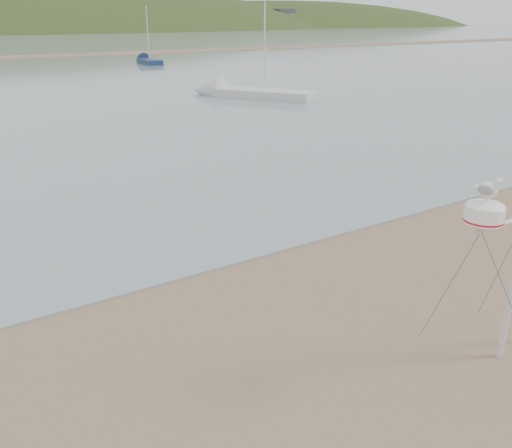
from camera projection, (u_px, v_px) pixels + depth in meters
sailboat_white_near at (231, 92)px, 34.29m from camera, size 6.03×8.06×8.14m
sailboat_blue_far at (145, 60)px, 58.90m from camera, size 2.30×6.47×6.32m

